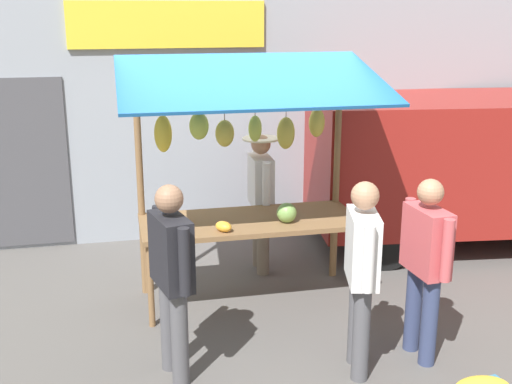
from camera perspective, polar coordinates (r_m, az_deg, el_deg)
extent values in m
plane|color=#514F4C|center=(6.85, -0.55, -9.42)|extent=(40.00, 40.00, 0.00)
cube|color=#8C939E|center=(8.45, -3.72, 7.50)|extent=(9.00, 0.25, 3.40)
cube|color=yellow|center=(8.15, -7.84, 14.49)|extent=(2.40, 0.06, 0.56)
cube|color=brown|center=(6.53, -0.57, -2.63)|extent=(2.20, 0.90, 0.05)
cylinder|color=brown|center=(6.21, -9.32, -8.23)|extent=(0.06, 0.06, 0.83)
cylinder|color=brown|center=(6.63, 9.04, -6.63)|extent=(0.06, 0.06, 0.83)
cylinder|color=brown|center=(6.93, -9.73, -5.63)|extent=(0.06, 0.06, 0.83)
cylinder|color=brown|center=(7.30, 6.82, -4.37)|extent=(0.06, 0.06, 0.83)
cylinder|color=brown|center=(6.70, -10.21, 0.45)|extent=(0.07, 0.07, 2.35)
cylinder|color=brown|center=(7.09, 7.15, 1.44)|extent=(0.07, 0.07, 2.35)
cylinder|color=brown|center=(6.63, -1.33, 9.13)|extent=(2.12, 0.06, 0.06)
cube|color=#19518C|center=(6.08, -0.31, 9.94)|extent=(2.50, 1.46, 0.39)
cylinder|color=brown|center=(6.86, 5.47, 8.33)|extent=(0.01, 0.01, 0.23)
ellipsoid|color=gold|center=(6.90, 5.41, 6.13)|extent=(0.26, 0.26, 0.31)
cylinder|color=brown|center=(6.77, 2.70, 7.94)|extent=(0.01, 0.01, 0.31)
ellipsoid|color=gold|center=(6.82, 2.66, 5.24)|extent=(0.19, 0.16, 0.34)
cylinder|color=brown|center=(6.69, -0.08, 7.98)|extent=(0.01, 0.01, 0.28)
ellipsoid|color=#B2CC4C|center=(6.73, -0.08, 5.64)|extent=(0.20, 0.20, 0.28)
cylinder|color=brown|center=(6.59, -2.82, 7.72)|extent=(0.01, 0.01, 0.31)
ellipsoid|color=gold|center=(6.64, -2.79, 5.21)|extent=(0.20, 0.16, 0.28)
cylinder|color=brown|center=(6.54, -5.13, 8.01)|extent=(0.01, 0.01, 0.22)
ellipsoid|color=#B2CC4C|center=(6.58, -5.07, 5.85)|extent=(0.20, 0.16, 0.28)
cylinder|color=brown|center=(6.56, -8.34, 7.81)|extent=(0.01, 0.01, 0.25)
ellipsoid|color=yellow|center=(6.61, -8.24, 5.13)|extent=(0.21, 0.18, 0.38)
ellipsoid|color=gold|center=(6.16, -2.90, -3.07)|extent=(0.20, 0.22, 0.10)
sphere|color=#729E4C|center=(6.41, 2.74, -1.85)|extent=(0.20, 0.20, 0.20)
cylinder|color=#726656|center=(7.56, 0.22, -3.70)|extent=(0.14, 0.14, 0.79)
cylinder|color=#726656|center=(7.32, 0.62, -4.38)|extent=(0.14, 0.14, 0.79)
cube|color=silver|center=(7.23, 0.43, 0.99)|extent=(0.23, 0.48, 0.56)
cylinder|color=silver|center=(7.51, -0.02, 1.73)|extent=(0.09, 0.09, 0.51)
cylinder|color=silver|center=(6.95, 0.92, 0.55)|extent=(0.09, 0.09, 0.51)
sphere|color=#A87A5B|center=(7.14, 0.44, 4.24)|extent=(0.22, 0.22, 0.22)
cylinder|color=beige|center=(7.13, 0.44, 4.75)|extent=(0.41, 0.41, 0.02)
cylinder|color=navy|center=(5.72, 15.10, -11.02)|extent=(0.14, 0.14, 0.79)
cylinder|color=navy|center=(5.92, 13.76, -9.95)|extent=(0.14, 0.14, 0.79)
cube|color=#BF4C51|center=(5.55, 14.90, -4.18)|extent=(0.25, 0.49, 0.56)
cylinder|color=#BF4C51|center=(5.31, 16.58, -5.00)|extent=(0.09, 0.09, 0.52)
cylinder|color=#BF4C51|center=(5.79, 13.39, -3.02)|extent=(0.09, 0.09, 0.52)
sphere|color=#A87A5B|center=(5.43, 15.21, -0.01)|extent=(0.22, 0.22, 0.22)
cylinder|color=#4C4C51|center=(5.38, 9.30, -12.32)|extent=(0.14, 0.14, 0.81)
cylinder|color=#4C4C51|center=(5.62, 8.91, -11.02)|extent=(0.14, 0.14, 0.81)
cube|color=silver|center=(5.21, 9.43, -4.86)|extent=(0.33, 0.53, 0.58)
cylinder|color=silver|center=(4.92, 9.94, -5.87)|extent=(0.09, 0.09, 0.53)
cylinder|color=silver|center=(5.49, 8.99, -3.51)|extent=(0.09, 0.09, 0.53)
sphere|color=#A87A5B|center=(5.08, 9.65, -0.32)|extent=(0.22, 0.22, 0.22)
cylinder|color=#4C4C51|center=(5.28, -6.77, -12.78)|extent=(0.14, 0.14, 0.81)
cylinder|color=#4C4C51|center=(5.51, -7.74, -11.54)|extent=(0.14, 0.14, 0.81)
cube|color=black|center=(5.11, -7.54, -5.24)|extent=(0.33, 0.53, 0.58)
cylinder|color=black|center=(4.83, -6.36, -6.18)|extent=(0.09, 0.09, 0.53)
cylinder|color=black|center=(5.37, -8.61, -3.94)|extent=(0.09, 0.09, 0.53)
sphere|color=#8C664C|center=(4.97, -7.71, -0.61)|extent=(0.22, 0.22, 0.22)
cube|color=maroon|center=(8.72, 19.54, 2.89)|extent=(4.58, 2.33, 1.55)
cube|color=black|center=(8.18, 11.31, 4.69)|extent=(1.60, 1.96, 0.68)
cylinder|color=black|center=(7.64, 11.45, -4.33)|extent=(0.68, 0.25, 0.66)
cylinder|color=black|center=(9.16, 8.39, -0.77)|extent=(0.68, 0.25, 0.66)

